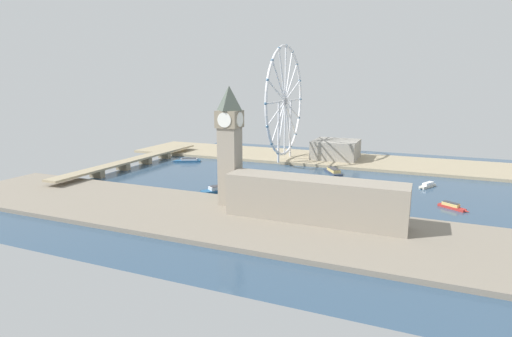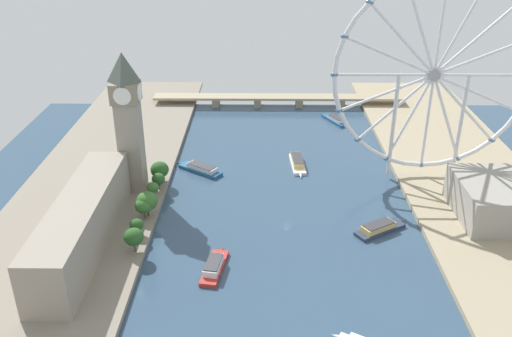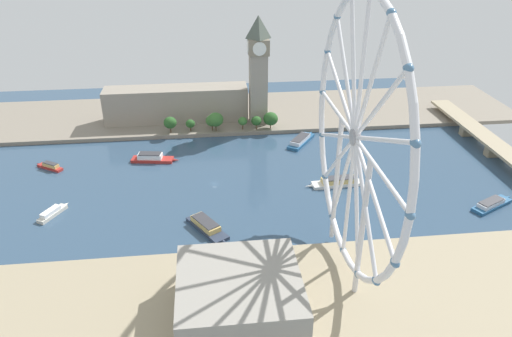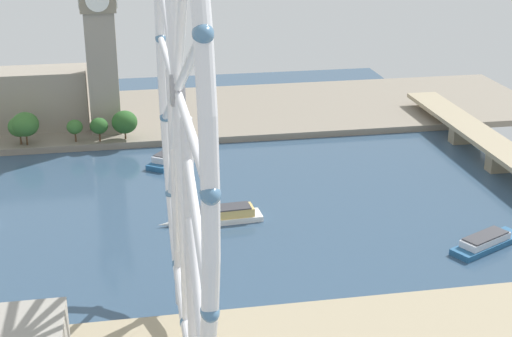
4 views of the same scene
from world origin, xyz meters
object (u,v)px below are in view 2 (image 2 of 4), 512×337
Objects in this scene: tour_boat_4 at (335,119)px; clock_tower at (128,121)px; ferris_wheel at (434,76)px; riverside_hall at (502,200)px; tour_boat_0 at (380,228)px; tour_boat_1 at (297,162)px; tour_boat_6 at (214,266)px; parliament_block at (82,223)px; tour_boat_2 at (201,169)px; river_bridge at (278,98)px.

clock_tower is at bearing 105.33° from tour_boat_4.
riverside_hall is (30.92, -52.43, -55.04)m from ferris_wheel.
ferris_wheel is at bearing 27.45° from tour_boat_0.
tour_boat_0 is (-38.16, -64.83, -66.22)m from ferris_wheel.
clock_tower reaches higher than tour_boat_1.
tour_boat_4 is at bearing -13.23° from tour_boat_6.
ferris_wheel reaches higher than tour_boat_4.
tour_boat_1 is 1.09× the size of tour_boat_6.
tour_boat_0 is (154.33, 20.28, -14.47)m from parliament_block.
ferris_wheel reaches higher than tour_boat_6.
clock_tower is 155.69m from tour_boat_0.
tour_boat_6 reaches higher than tour_boat_2.
ferris_wheel is 177.10m from river_bridge.
parliament_block reaches higher than tour_boat_2.
river_bridge is at bearing 60.19° from clock_tower.
river_bridge is 6.46× the size of tour_boat_6.
river_bridge is at bearing 122.15° from ferris_wheel.
tour_boat_2 is (-65.01, -10.54, -0.07)m from tour_boat_1.
riverside_hall is at bearing 8.32° from parliament_block.
tour_boat_4 is (149.50, 187.13, -14.75)m from parliament_block.
riverside_hall is 171.61m from tour_boat_4.
tour_boat_6 is (-156.20, -48.56, -11.01)m from riverside_hall.
parliament_block is at bearing 155.42° from tour_boat_0.
tour_boat_1 is 128.30m from tour_boat_6.
ferris_wheel is at bearing 176.54° from tour_boat_4.
tour_boat_6 is (-87.12, -36.17, 0.17)m from tour_boat_0.
river_bridge is 6.71× the size of tour_boat_0.
clock_tower reaches higher than river_bridge.
tour_boat_1 is at bearing 83.66° from tour_boat_0.
tour_boat_4 is (-4.82, 166.85, -0.28)m from tour_boat_0.
tour_boat_6 is at bearing 134.61° from tour_boat_2.
tour_boat_1 is 65.86m from tour_boat_2.
tour_boat_1 is (-109.16, 70.80, -11.13)m from riverside_hall.
riverside_hall is at bearing -59.47° from ferris_wheel.
clock_tower is at bearing -119.81° from river_bridge.
tour_boat_4 is at bearing 59.59° from tour_boat_0.
riverside_hall is at bearing -21.90° from tour_boat_0.
tour_boat_6 is (17.97, -108.83, 0.19)m from tour_boat_2.
tour_boat_2 is at bearing 160.91° from riverside_hall.
tour_boat_2 is (49.24, 92.93, -14.49)m from parliament_block.
ferris_wheel is (180.53, 20.27, 21.66)m from clock_tower.
tour_boat_0 is 0.96× the size of tour_boat_6.
clock_tower is at bearing -73.01° from tour_boat_1.
riverside_hall is 1.54× the size of tour_boat_0.
clock_tower is 2.49× the size of tour_boat_6.
ferris_wheel is (192.49, 85.10, 51.75)m from parliament_block.
tour_boat_6 is (-47.04, -119.36, 0.12)m from tour_boat_1.
ferris_wheel is at bearing 23.85° from parliament_block.
parliament_block is at bearing 97.31° from tour_boat_2.
parliament_block is at bearing -51.54° from tour_boat_1.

